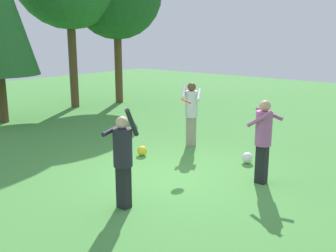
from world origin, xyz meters
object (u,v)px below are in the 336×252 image
object	(u,v)px
frisbee	(186,101)
ball_white	(247,158)
person_bystander	(263,135)
ball_blue	(124,140)
person_thrower	(123,154)
person_catcher	(191,109)
ball_yellow	(142,151)

from	to	relation	value
frisbee	ball_white	bearing A→B (deg)	-54.27
person_bystander	ball_white	bearing A→B (deg)	-46.08
frisbee	ball_white	size ratio (longest dim) A/B	1.35
frisbee	ball_blue	distance (m)	2.71
person_thrower	person_bystander	world-z (taller)	person_thrower
person_thrower	person_bystander	bearing A→B (deg)	-41.21
person_catcher	ball_blue	size ratio (longest dim) A/B	7.92
person_thrower	ball_blue	size ratio (longest dim) A/B	8.28
ball_white	ball_blue	world-z (taller)	ball_white
person_catcher	person_bystander	size ratio (longest dim) A/B	1.01
person_bystander	ball_yellow	bearing A→B (deg)	6.40
frisbee	ball_white	world-z (taller)	frisbee
ball_white	person_thrower	bearing A→B (deg)	172.34
ball_white	ball_blue	size ratio (longest dim) A/B	1.21
person_catcher	person_thrower	bearing A→B (deg)	-10.96
person_bystander	ball_yellow	world-z (taller)	person_bystander
person_thrower	ball_blue	distance (m)	4.33
person_bystander	ball_yellow	xyz separation A→B (m)	(-0.21, 3.25, -0.92)
person_thrower	ball_white	xyz separation A→B (m)	(3.68, -0.49, -0.88)
ball_white	person_bystander	bearing A→B (deg)	-138.80
person_thrower	ball_yellow	distance (m)	3.25
person_catcher	ball_white	distance (m)	2.20
frisbee	ball_yellow	xyz separation A→B (m)	(-0.31, 1.17, -1.39)
person_bystander	ball_blue	xyz separation A→B (m)	(0.26, 4.39, -0.94)
person_thrower	ball_blue	bearing A→B (deg)	31.16
person_thrower	frisbee	world-z (taller)	person_thrower
frisbee	ball_yellow	world-z (taller)	frisbee
ball_white	ball_blue	bearing A→B (deg)	101.53
person_thrower	person_catcher	world-z (taller)	person_thrower
person_catcher	person_bystander	bearing A→B (deg)	33.74
person_catcher	ball_yellow	size ratio (longest dim) A/B	6.89
ball_white	ball_blue	distance (m)	3.61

